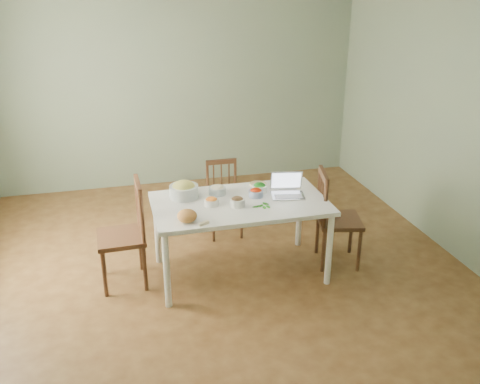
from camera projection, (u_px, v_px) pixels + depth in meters
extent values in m
cube|color=#4B2C13|center=(218.00, 265.00, 5.41)|extent=(5.00, 5.00, 0.00)
cube|color=gray|center=(178.00, 89.00, 7.13)|extent=(5.00, 0.00, 2.70)
cube|color=gray|center=(316.00, 280.00, 2.66)|extent=(5.00, 0.00, 2.70)
cube|color=gray|center=(448.00, 124.00, 5.46)|extent=(0.00, 5.00, 2.70)
ellipsoid|color=#B77D41|center=(187.00, 216.00, 4.55)|extent=(0.22, 0.22, 0.11)
cube|color=#F9ECC0|center=(204.00, 223.00, 4.51)|extent=(0.10, 0.07, 0.03)
cylinder|color=tan|center=(258.00, 184.00, 5.38)|extent=(0.22, 0.22, 0.02)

